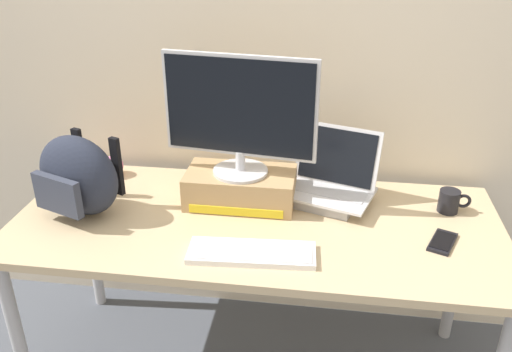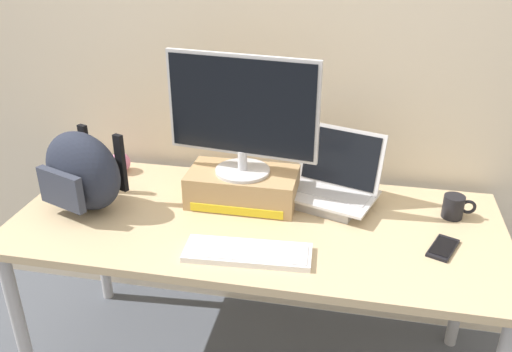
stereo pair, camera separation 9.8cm
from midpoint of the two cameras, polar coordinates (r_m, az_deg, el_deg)
name	(u,v)px [view 2 (the right image)]	position (r m, az deg, el deg)	size (l,w,h in m)	color
back_wall	(280,37)	(2.22, 3.87, 14.44)	(7.00, 0.10, 2.60)	beige
desk	(256,236)	(2.01, 1.40, -6.40)	(1.78, 0.77, 0.74)	tan
toner_box_yellow	(243,187)	(2.06, -0.06, -1.20)	(0.41, 0.23, 0.13)	tan
desktop_monitor	(242,114)	(1.94, -0.07, 6.58)	(0.57, 0.21, 0.45)	silver
open_laptop	(332,191)	(2.08, 9.41, -1.56)	(0.39, 0.33, 0.28)	#ADADB2
external_keyboard	(248,252)	(1.78, 0.70, -8.13)	(0.43, 0.17, 0.02)	white
messenger_backpack	(82,172)	(2.07, -16.67, 0.44)	(0.38, 0.29, 0.30)	#232838
coffee_mug	(454,207)	(2.12, 21.52, -3.06)	(0.12, 0.08, 0.09)	black
cell_phone	(443,248)	(1.93, 20.60, -7.16)	(0.12, 0.16, 0.01)	black
plush_toy	(120,162)	(2.38, -13.05, 1.41)	(0.09, 0.09, 0.09)	#CC7099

